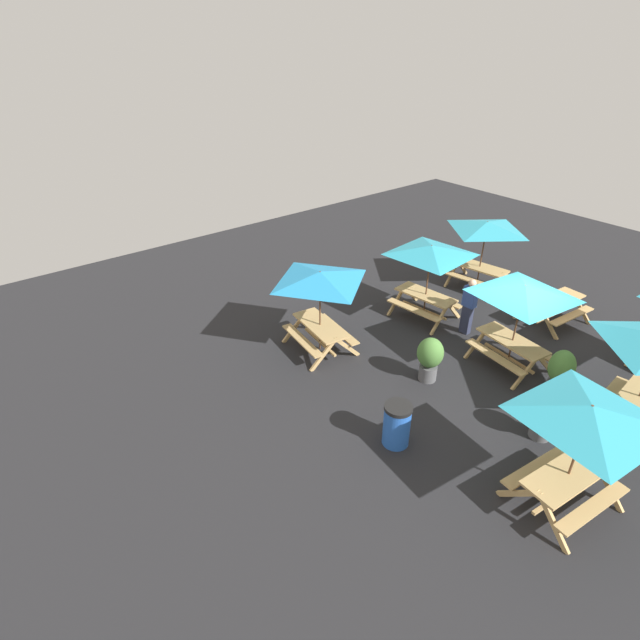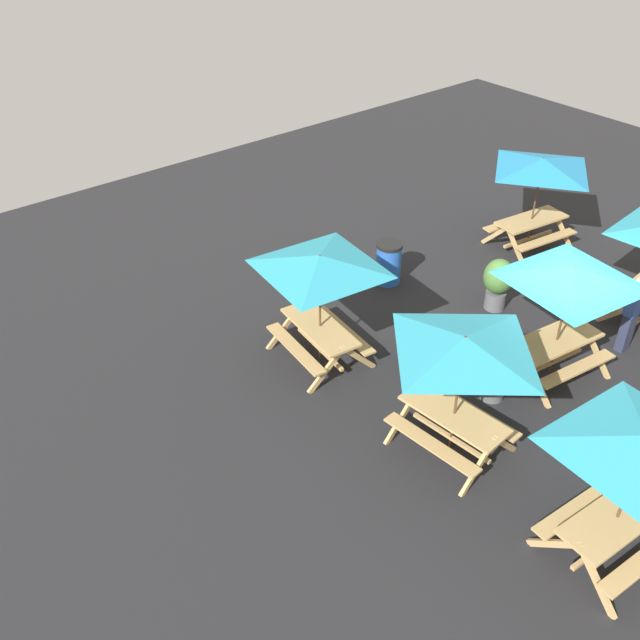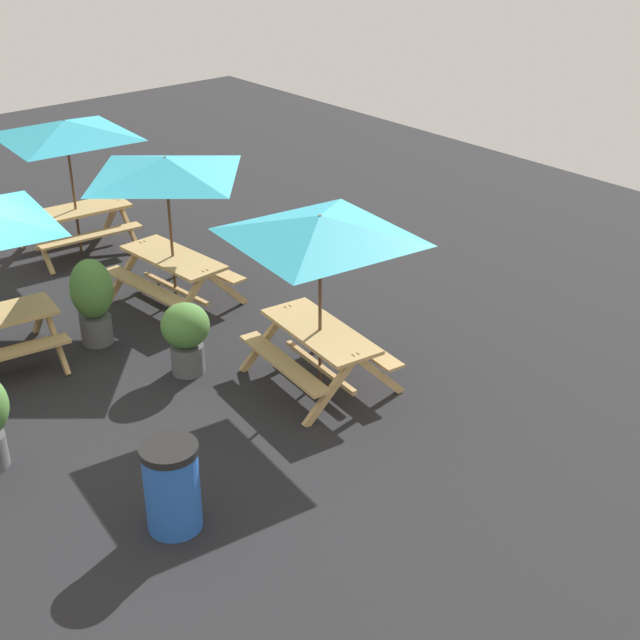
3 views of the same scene
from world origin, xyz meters
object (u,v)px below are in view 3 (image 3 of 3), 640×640
picnic_table_1 (320,240)px  trash_bin_blue (172,486)px  picnic_table_7 (166,178)px  potted_plant_1 (92,297)px  potted_plant_2 (186,334)px  picnic_table_6 (66,139)px

picnic_table_1 → trash_bin_blue: size_ratio=2.87×
picnic_table_1 → picnic_table_7: (0.16, -3.25, 0.00)m
potted_plant_1 → picnic_table_7: bearing=-165.6°
picnic_table_1 → picnic_table_7: size_ratio=1.20×
picnic_table_1 → potted_plant_1: size_ratio=2.23×
potted_plant_2 → picnic_table_6: bearing=-100.0°
picnic_table_6 → potted_plant_1: bearing=71.4°
picnic_table_6 → trash_bin_blue: (2.63, 7.30, -1.49)m
picnic_table_6 → potted_plant_1: size_ratio=2.24×
picnic_table_7 → trash_bin_blue: picnic_table_7 is taller
picnic_table_1 → potted_plant_2: bearing=-131.5°
trash_bin_blue → potted_plant_2: bearing=-125.2°
picnic_table_1 → picnic_table_6: (0.34, -6.08, 0.00)m
potted_plant_1 → trash_bin_blue: bearing=72.8°
picnic_table_1 → trash_bin_blue: (2.97, 1.22, -1.49)m
picnic_table_7 → potted_plant_2: 2.60m
trash_bin_blue → potted_plant_2: 3.11m
picnic_table_6 → picnic_table_7: size_ratio=1.21×
picnic_table_1 → picnic_table_6: size_ratio=1.00×
potted_plant_1 → potted_plant_2: potted_plant_1 is taller
picnic_table_7 → trash_bin_blue: size_ratio=2.38×
picnic_table_7 → potted_plant_2: size_ratio=2.35×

